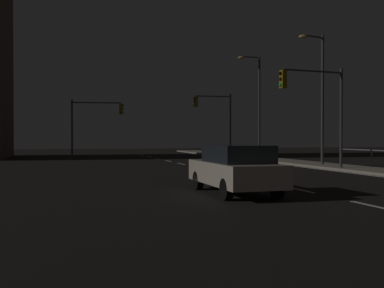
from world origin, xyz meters
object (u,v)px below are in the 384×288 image
(car, at_px, (235,168))
(street_lamp_mid_block, at_px, (319,88))
(traffic_light_far_center, at_px, (315,97))
(street_lamp_corner, at_px, (256,98))
(traffic_light_near_right, at_px, (215,112))
(traffic_light_far_right, at_px, (95,117))

(car, height_order, street_lamp_mid_block, street_lamp_mid_block)
(traffic_light_far_center, distance_m, street_lamp_mid_block, 3.96)
(car, xyz_separation_m, street_lamp_corner, (9.79, 20.25, 4.23))
(traffic_light_far_center, relative_size, traffic_light_near_right, 0.97)
(car, distance_m, traffic_light_near_right, 27.20)
(street_lamp_mid_block, distance_m, street_lamp_corner, 8.76)
(traffic_light_near_right, bearing_deg, car, -107.60)
(traffic_light_far_center, distance_m, traffic_light_far_right, 21.08)
(traffic_light_near_right, bearing_deg, street_lamp_corner, -73.43)
(traffic_light_far_right, distance_m, traffic_light_near_right, 10.74)
(street_lamp_corner, bearing_deg, street_lamp_mid_block, -87.68)
(car, bearing_deg, street_lamp_mid_block, 48.56)
(traffic_light_far_center, bearing_deg, street_lamp_corner, 81.23)
(traffic_light_far_center, bearing_deg, traffic_light_near_right, 89.31)
(traffic_light_far_right, distance_m, street_lamp_corner, 13.94)
(traffic_light_far_right, bearing_deg, street_lamp_mid_block, -50.00)
(street_lamp_corner, bearing_deg, traffic_light_near_right, 106.57)
(traffic_light_far_center, xyz_separation_m, traffic_light_near_right, (0.21, 17.41, 0.08))
(traffic_light_far_right, xyz_separation_m, street_lamp_corner, (12.33, -6.35, 1.42))
(traffic_light_far_center, bearing_deg, traffic_light_far_right, 119.84)
(car, height_order, traffic_light_far_right, traffic_light_far_right)
(street_lamp_mid_block, height_order, street_lamp_corner, street_lamp_corner)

